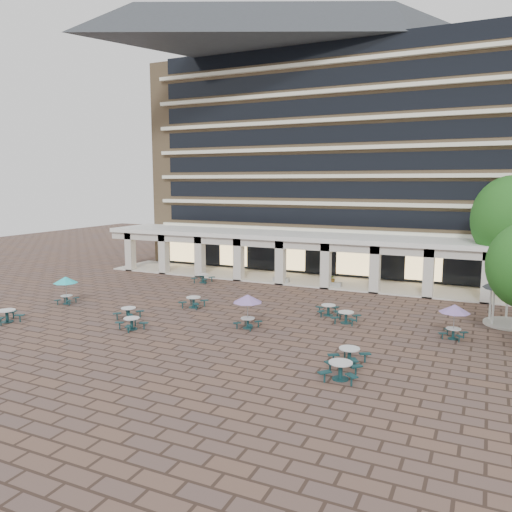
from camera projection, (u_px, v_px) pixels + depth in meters
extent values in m
plane|color=brown|center=(239.00, 321.00, 33.10)|extent=(120.00, 120.00, 0.00)
cube|color=#937653|center=(344.00, 165.00, 54.36)|extent=(40.00, 15.00, 22.00)
cube|color=silver|center=(322.00, 230.00, 48.36)|extent=(36.80, 0.50, 0.35)
cube|color=black|center=(323.00, 217.00, 48.38)|extent=(35.20, 0.05, 1.60)
cube|color=silver|center=(322.00, 203.00, 47.98)|extent=(36.80, 0.50, 0.35)
cube|color=black|center=(323.00, 190.00, 48.00)|extent=(35.20, 0.05, 1.60)
cube|color=silver|center=(323.00, 176.00, 47.60)|extent=(36.80, 0.50, 0.35)
cube|color=black|center=(324.00, 162.00, 47.62)|extent=(35.20, 0.05, 1.60)
cube|color=silver|center=(323.00, 148.00, 47.22)|extent=(36.80, 0.50, 0.35)
cube|color=black|center=(324.00, 135.00, 47.23)|extent=(35.20, 0.05, 1.60)
cube|color=silver|center=(324.00, 120.00, 46.84)|extent=(36.80, 0.50, 0.35)
cube|color=black|center=(325.00, 106.00, 46.85)|extent=(35.20, 0.05, 1.60)
cube|color=silver|center=(324.00, 92.00, 46.46)|extent=(36.80, 0.50, 0.35)
cube|color=black|center=(325.00, 77.00, 46.47)|extent=(35.20, 0.05, 1.60)
cube|color=silver|center=(325.00, 62.00, 46.08)|extent=(36.80, 0.50, 0.35)
cube|color=black|center=(326.00, 48.00, 46.09)|extent=(35.20, 0.05, 1.60)
cube|color=white|center=(313.00, 236.00, 45.94)|extent=(42.00, 6.60, 0.40)
cube|color=beige|center=(302.00, 244.00, 43.45)|extent=(42.00, 0.30, 0.90)
cube|color=black|center=(321.00, 258.00, 48.71)|extent=(38.00, 0.15, 3.20)
cube|color=beige|center=(312.00, 280.00, 46.55)|extent=(42.00, 6.00, 0.12)
cube|color=beige|center=(130.00, 251.00, 51.87)|extent=(0.80, 0.80, 4.00)
cube|color=beige|center=(164.00, 254.00, 50.11)|extent=(0.80, 0.80, 4.00)
cube|color=beige|center=(200.00, 256.00, 48.34)|extent=(0.80, 0.80, 4.00)
cube|color=beige|center=(239.00, 259.00, 46.58)|extent=(0.80, 0.80, 4.00)
cube|color=beige|center=(281.00, 262.00, 44.81)|extent=(0.80, 0.80, 4.00)
cube|color=beige|center=(326.00, 266.00, 43.05)|extent=(0.80, 0.80, 4.00)
cube|color=beige|center=(375.00, 269.00, 41.28)|extent=(0.80, 0.80, 4.00)
cube|color=beige|center=(428.00, 273.00, 39.52)|extent=(0.80, 0.80, 4.00)
cube|color=beige|center=(487.00, 277.00, 37.75)|extent=(0.80, 0.80, 4.00)
cube|color=#FFD88C|center=(182.00, 251.00, 55.29)|extent=(3.20, 0.08, 2.40)
cube|color=#FFD88C|center=(233.00, 254.00, 52.62)|extent=(3.20, 0.08, 2.40)
cube|color=#FFD88C|center=(290.00, 258.00, 49.94)|extent=(3.20, 0.08, 2.40)
cube|color=#FFD88C|center=(353.00, 262.00, 47.27)|extent=(3.20, 0.08, 2.40)
cube|color=#FFD88C|center=(423.00, 267.00, 44.59)|extent=(3.20, 0.08, 2.40)
cube|color=#FFD88C|center=(503.00, 273.00, 41.92)|extent=(3.20, 0.08, 2.40)
cylinder|color=#13363A|center=(7.00, 322.00, 32.86)|extent=(0.75, 0.75, 0.04)
cylinder|color=#13363A|center=(7.00, 317.00, 32.81)|extent=(0.19, 0.19, 0.71)
cylinder|color=silver|center=(7.00, 310.00, 32.75)|extent=(1.08, 1.08, 0.05)
cube|color=#13363A|center=(20.00, 315.00, 32.79)|extent=(0.66, 0.52, 0.05)
cylinder|color=#13363A|center=(20.00, 319.00, 32.83)|extent=(0.09, 0.09, 0.45)
cube|color=#13363A|center=(13.00, 312.00, 33.63)|extent=(0.52, 0.66, 0.05)
cylinder|color=#13363A|center=(13.00, 315.00, 33.66)|extent=(0.09, 0.09, 0.45)
cube|color=#13363A|center=(0.00, 318.00, 31.96)|extent=(0.52, 0.66, 0.05)
cylinder|color=#13363A|center=(1.00, 322.00, 32.00)|extent=(0.09, 0.09, 0.45)
cylinder|color=#13363A|center=(340.00, 379.00, 23.30)|extent=(0.78, 0.78, 0.04)
cylinder|color=#13363A|center=(340.00, 372.00, 23.25)|extent=(0.20, 0.20, 0.74)
cylinder|color=silver|center=(341.00, 363.00, 23.19)|extent=(1.12, 1.12, 0.06)
cube|color=#13363A|center=(356.00, 366.00, 23.60)|extent=(0.64, 0.67, 0.06)
cylinder|color=#13363A|center=(356.00, 371.00, 23.64)|extent=(0.09, 0.09, 0.47)
cube|color=#13363A|center=(330.00, 363.00, 24.02)|extent=(0.67, 0.64, 0.06)
cylinder|color=#13363A|center=(330.00, 368.00, 24.05)|extent=(0.09, 0.09, 0.47)
cube|color=#13363A|center=(325.00, 372.00, 22.87)|extent=(0.64, 0.67, 0.06)
cylinder|color=#13363A|center=(325.00, 377.00, 22.91)|extent=(0.09, 0.09, 0.47)
cube|color=#13363A|center=(352.00, 376.00, 22.45)|extent=(0.67, 0.64, 0.06)
cylinder|color=#13363A|center=(351.00, 381.00, 22.49)|extent=(0.09, 0.09, 0.47)
cylinder|color=#13363A|center=(67.00, 304.00, 37.79)|extent=(0.60, 0.60, 0.03)
cylinder|color=#13363A|center=(67.00, 300.00, 37.75)|extent=(0.15, 0.15, 0.57)
cylinder|color=silver|center=(67.00, 296.00, 37.70)|extent=(0.86, 0.86, 0.04)
cube|color=#13363A|center=(76.00, 298.00, 38.11)|extent=(0.45, 0.53, 0.04)
cylinder|color=#13363A|center=(76.00, 300.00, 38.14)|extent=(0.07, 0.07, 0.36)
cube|color=#13363A|center=(64.00, 297.00, 38.28)|extent=(0.53, 0.45, 0.04)
cylinder|color=#13363A|center=(65.00, 300.00, 38.31)|extent=(0.07, 0.07, 0.36)
cube|color=#13363A|center=(57.00, 300.00, 37.36)|extent=(0.45, 0.53, 0.04)
cylinder|color=#13363A|center=(58.00, 303.00, 37.39)|extent=(0.07, 0.07, 0.36)
cube|color=#13363A|center=(69.00, 301.00, 37.19)|extent=(0.53, 0.45, 0.04)
cylinder|color=#13363A|center=(69.00, 303.00, 37.22)|extent=(0.07, 0.07, 0.36)
cylinder|color=gray|center=(66.00, 290.00, 37.64)|extent=(0.04, 0.04, 2.06)
cone|color=#28C8D4|center=(66.00, 280.00, 37.52)|extent=(1.80, 1.80, 0.47)
cylinder|color=#13363A|center=(132.00, 329.00, 31.22)|extent=(0.69, 0.69, 0.04)
cylinder|color=#13363A|center=(132.00, 324.00, 31.17)|extent=(0.18, 0.18, 0.65)
cylinder|color=silver|center=(132.00, 318.00, 31.12)|extent=(0.98, 0.98, 0.05)
cube|color=#13363A|center=(144.00, 323.00, 31.13)|extent=(0.61, 0.46, 0.05)
cylinder|color=#13363A|center=(144.00, 326.00, 31.16)|extent=(0.08, 0.08, 0.41)
cube|color=#13363A|center=(135.00, 319.00, 31.92)|extent=(0.46, 0.61, 0.05)
cylinder|color=#13363A|center=(135.00, 323.00, 31.95)|extent=(0.08, 0.08, 0.41)
cube|color=#13363A|center=(120.00, 322.00, 31.19)|extent=(0.61, 0.46, 0.05)
cylinder|color=#13363A|center=(120.00, 326.00, 31.22)|extent=(0.08, 0.08, 0.41)
cube|color=#13363A|center=(128.00, 326.00, 30.40)|extent=(0.46, 0.61, 0.05)
cylinder|color=#13363A|center=(128.00, 330.00, 30.43)|extent=(0.08, 0.08, 0.41)
cylinder|color=#13363A|center=(248.00, 328.00, 31.47)|extent=(0.62, 0.62, 0.04)
cylinder|color=#13363A|center=(248.00, 324.00, 31.43)|extent=(0.16, 0.16, 0.59)
cylinder|color=silver|center=(248.00, 318.00, 31.37)|extent=(0.89, 0.89, 0.04)
cube|color=#13363A|center=(258.00, 321.00, 31.58)|extent=(0.54, 0.50, 0.04)
cylinder|color=#13363A|center=(258.00, 325.00, 31.61)|extent=(0.07, 0.07, 0.37)
cube|color=#13363A|center=(245.00, 319.00, 32.08)|extent=(0.50, 0.54, 0.04)
cylinder|color=#13363A|center=(245.00, 322.00, 32.11)|extent=(0.07, 0.07, 0.37)
cube|color=#13363A|center=(237.00, 323.00, 31.24)|extent=(0.54, 0.50, 0.04)
cylinder|color=#13363A|center=(237.00, 326.00, 31.27)|extent=(0.07, 0.07, 0.37)
cube|color=#13363A|center=(250.00, 325.00, 30.75)|extent=(0.50, 0.54, 0.04)
cylinder|color=#13363A|center=(250.00, 328.00, 30.78)|extent=(0.07, 0.07, 0.37)
cylinder|color=gray|center=(248.00, 312.00, 31.31)|extent=(0.04, 0.04, 2.13)
cone|color=#8D6CB4|center=(248.00, 299.00, 31.19)|extent=(1.87, 1.87, 0.49)
cylinder|color=#13363A|center=(349.00, 363.00, 25.40)|extent=(0.74, 0.74, 0.04)
cylinder|color=#13363A|center=(349.00, 356.00, 25.35)|extent=(0.19, 0.19, 0.70)
cylinder|color=silver|center=(349.00, 348.00, 25.29)|extent=(1.05, 1.05, 0.05)
cube|color=#13363A|center=(365.00, 354.00, 25.41)|extent=(0.65, 0.55, 0.05)
cylinder|color=#13363A|center=(365.00, 358.00, 25.45)|extent=(0.08, 0.08, 0.44)
cube|color=#13363A|center=(345.00, 349.00, 26.14)|extent=(0.55, 0.65, 0.05)
cylinder|color=#13363A|center=(345.00, 353.00, 26.18)|extent=(0.08, 0.08, 0.44)
cube|color=#13363A|center=(333.00, 355.00, 25.25)|extent=(0.65, 0.55, 0.05)
cylinder|color=#13363A|center=(333.00, 359.00, 25.29)|extent=(0.08, 0.08, 0.44)
cube|color=#13363A|center=(354.00, 360.00, 24.52)|extent=(0.55, 0.65, 0.05)
cylinder|color=#13363A|center=(354.00, 365.00, 24.56)|extent=(0.08, 0.08, 0.44)
cylinder|color=#13363A|center=(129.00, 318.00, 33.73)|extent=(0.69, 0.69, 0.04)
cylinder|color=#13363A|center=(129.00, 314.00, 33.69)|extent=(0.18, 0.18, 0.65)
cylinder|color=silver|center=(128.00, 308.00, 33.63)|extent=(0.98, 0.98, 0.05)
cube|color=#13363A|center=(140.00, 311.00, 33.98)|extent=(0.56, 0.59, 0.05)
cylinder|color=#13363A|center=(140.00, 314.00, 34.01)|extent=(0.08, 0.08, 0.41)
cube|color=#13363A|center=(127.00, 310.00, 34.37)|extent=(0.59, 0.56, 0.05)
cylinder|color=#13363A|center=(127.00, 313.00, 34.40)|extent=(0.08, 0.08, 0.41)
cube|color=#13363A|center=(117.00, 313.00, 33.37)|extent=(0.56, 0.59, 0.05)
cylinder|color=#13363A|center=(117.00, 317.00, 33.40)|extent=(0.08, 0.08, 0.41)
cube|color=#13363A|center=(131.00, 315.00, 32.98)|extent=(0.59, 0.56, 0.05)
cylinder|color=#13363A|center=(131.00, 318.00, 33.02)|extent=(0.08, 0.08, 0.41)
cylinder|color=#13363A|center=(194.00, 307.00, 36.67)|extent=(0.73, 0.73, 0.04)
cylinder|color=#13363A|center=(194.00, 303.00, 36.62)|extent=(0.19, 0.19, 0.69)
cylinder|color=silver|center=(193.00, 297.00, 36.56)|extent=(1.05, 1.05, 0.05)
cube|color=#13363A|center=(204.00, 300.00, 36.89)|extent=(0.61, 0.62, 0.05)
cylinder|color=#13363A|center=(204.00, 304.00, 36.93)|extent=(0.08, 0.08, 0.44)
cube|color=#13363A|center=(191.00, 299.00, 37.36)|extent=(0.62, 0.61, 0.05)
cylinder|color=#13363A|center=(191.00, 302.00, 37.40)|extent=(0.08, 0.08, 0.44)
cube|color=#13363A|center=(182.00, 302.00, 36.32)|extent=(0.61, 0.62, 0.05)
cylinder|color=#13363A|center=(183.00, 305.00, 36.36)|extent=(0.08, 0.08, 0.44)
cube|color=#13363A|center=(196.00, 304.00, 35.85)|extent=(0.62, 0.61, 0.05)
cylinder|color=#13363A|center=(196.00, 307.00, 35.88)|extent=(0.08, 0.08, 0.44)
cylinder|color=#13363A|center=(328.00, 315.00, 34.50)|extent=(0.69, 0.69, 0.04)
cylinder|color=#13363A|center=(328.00, 311.00, 34.45)|extent=(0.18, 0.18, 0.65)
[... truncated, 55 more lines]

